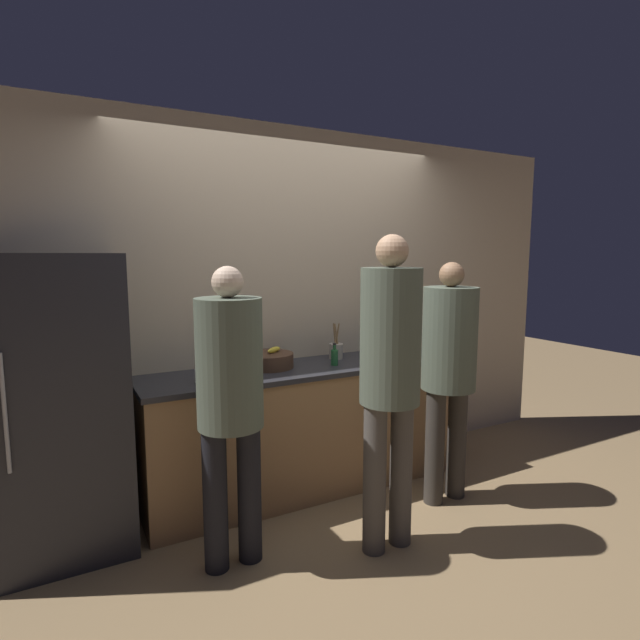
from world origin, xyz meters
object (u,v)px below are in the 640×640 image
Objects in this scene: person_left at (230,392)px; bottle_green at (334,357)px; refrigerator at (57,406)px; person_center at (390,367)px; utensil_crock at (336,350)px; person_right at (449,360)px; cup_white at (201,376)px; fruit_bowl at (268,360)px.

person_left is 1.10m from bottle_green.
person_center reaches higher than refrigerator.
person_center is at bearing -17.62° from person_left.
person_left is 6.01× the size of utensil_crock.
refrigerator is at bearing 165.62° from person_right.
refrigerator reaches higher than bottle_green.
bottle_green is at bearing -123.15° from utensil_crock.
person_center is 22.31× the size of cup_white.
utensil_crock is (0.24, 1.01, -0.10)m from person_center.
fruit_bowl is at bearing 4.54° from refrigerator.
cup_white is at bearing -179.12° from bottle_green.
person_center reaches higher than person_left.
person_right reaches higher than utensil_crock.
fruit_bowl is (0.51, 0.71, -0.01)m from person_left.
cup_white is (-0.84, 0.80, -0.12)m from person_center.
refrigerator is at bearing 143.06° from person_left.
person_center is 1.17m from cup_white.
person_left is 0.54m from cup_white.
refrigerator is at bearing -175.78° from utensil_crock.
cup_white is (-0.96, -0.01, -0.02)m from bottle_green.
refrigerator is 1.87m from person_center.
bottle_green is (0.44, -0.16, 0.01)m from fruit_bowl.
person_center reaches higher than person_right.
fruit_bowl is 0.47m from bottle_green.
utensil_crock is at bearing 10.73° from cup_white.
fruit_bowl is at bearing 145.26° from person_right.
person_center is 0.83m from bottle_green.
utensil_crock is 1.70× the size of bottle_green.
person_right reaches higher than bottle_green.
refrigerator reaches higher than person_right.
person_left is 4.62× the size of fruit_bowl.
refrigerator is 1.32m from fruit_bowl.
fruit_bowl is at bearing 18.22° from cup_white.
bottle_green is at bearing -1.72° from refrigerator.
refrigerator reaches higher than fruit_bowl.
person_left is at bearing -179.67° from person_right.
person_center is 11.23× the size of bottle_green.
person_right reaches higher than cup_white.
person_left reaches higher than fruit_bowl.
bottle_green is at bearing 136.31° from person_right.
bottle_green is (0.95, 0.55, -0.00)m from person_left.
bottle_green is 0.96m from cup_white.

